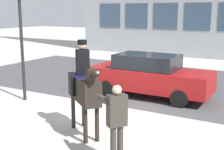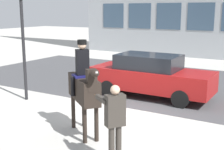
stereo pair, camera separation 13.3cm
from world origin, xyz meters
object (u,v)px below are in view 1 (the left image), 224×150
at_px(mounted_horse_lead, 84,87).
at_px(street_car_near_lane, 149,75).
at_px(pedestrian_bystander, 116,120).
at_px(traffic_light, 20,20).

relative_size(mounted_horse_lead, street_car_near_lane, 0.54).
distance_m(mounted_horse_lead, pedestrian_bystander, 1.97).
bearing_deg(traffic_light, street_car_near_lane, 35.90).
relative_size(street_car_near_lane, traffic_light, 1.06).
bearing_deg(pedestrian_bystander, mounted_horse_lead, -0.21).
bearing_deg(street_car_near_lane, pedestrian_bystander, -73.77).
relative_size(pedestrian_bystander, street_car_near_lane, 0.39).
bearing_deg(pedestrian_bystander, street_car_near_lane, -38.36).
xyz_separation_m(mounted_horse_lead, street_car_near_lane, (-0.01, 4.35, -0.49)).
bearing_deg(street_car_near_lane, mounted_horse_lead, -89.83).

